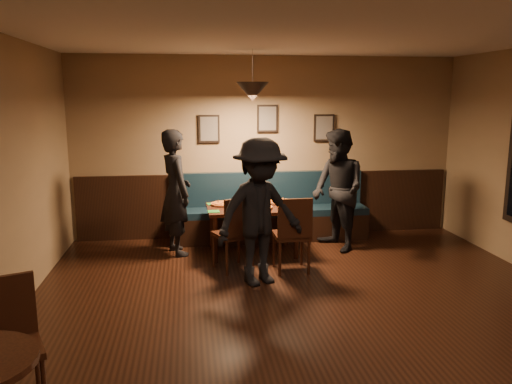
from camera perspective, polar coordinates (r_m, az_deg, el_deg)
floor at (r=5.03m, az=7.55°, el=-15.28°), size 7.00×7.00×0.00m
ceiling at (r=4.56m, az=8.46°, el=18.23°), size 7.00×7.00×0.00m
wall_back at (r=7.98m, az=1.24°, el=5.02°), size 6.00×0.00×6.00m
wainscot at (r=8.10m, az=1.24°, el=-1.36°), size 5.88×0.06×1.00m
booth_bench at (r=7.83m, az=1.55°, el=-1.77°), size 3.00×0.60×1.00m
picture_left at (r=7.84m, az=-5.28°, el=7.07°), size 0.32×0.04×0.42m
picture_center at (r=7.92m, az=1.28°, el=8.23°), size 0.32×0.04×0.42m
picture_right at (r=8.12m, az=7.62°, el=7.14°), size 0.32×0.04×0.42m
pendant_lamp at (r=6.92m, az=-0.39°, el=11.18°), size 0.44×0.44×0.25m
dining_table at (r=7.16m, az=-0.37°, el=-4.30°), size 1.28×0.84×0.68m
chair_near_left at (r=6.50m, az=-2.61°, el=-4.58°), size 0.56×0.56×0.96m
chair_near_right at (r=6.46m, az=3.97°, el=-4.65°), size 0.44×0.44×0.97m
diner_left at (r=7.14m, az=-8.97°, el=-0.05°), size 0.61×0.74×1.75m
diner_right at (r=7.34m, az=9.17°, el=0.20°), size 0.87×1.00×1.74m
diner_front at (r=5.91m, az=0.43°, el=-2.28°), size 1.28×1.03×1.73m
pizza_a at (r=7.19m, az=-3.73°, el=-1.33°), size 0.44×0.44×0.04m
pizza_b at (r=6.96m, az=0.37°, el=-1.71°), size 0.45×0.45×0.04m
pizza_c at (r=7.32m, az=2.73°, el=-1.09°), size 0.50×0.50×0.04m
soda_glass at (r=6.86m, az=4.90°, el=-1.46°), size 0.09×0.09×0.15m
tabasco_bottle at (r=7.10m, az=4.21°, el=-1.17°), size 0.03×0.03×0.12m
napkin_a at (r=7.28m, az=-4.89°, el=-1.33°), size 0.18×0.18×0.01m
napkin_b at (r=6.81m, az=-4.76°, el=-2.18°), size 0.16×0.16×0.01m
cutlery_set at (r=6.70m, az=-0.40°, el=-2.35°), size 0.19×0.08×0.00m
cafe_chair_far at (r=4.09m, az=-25.82°, el=-15.43°), size 0.54×0.54×0.93m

